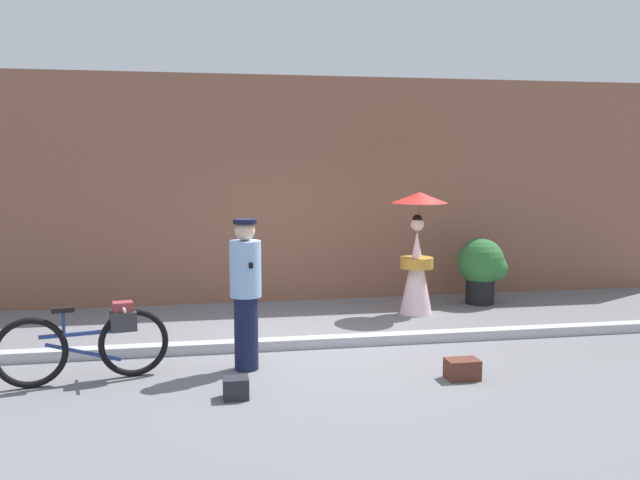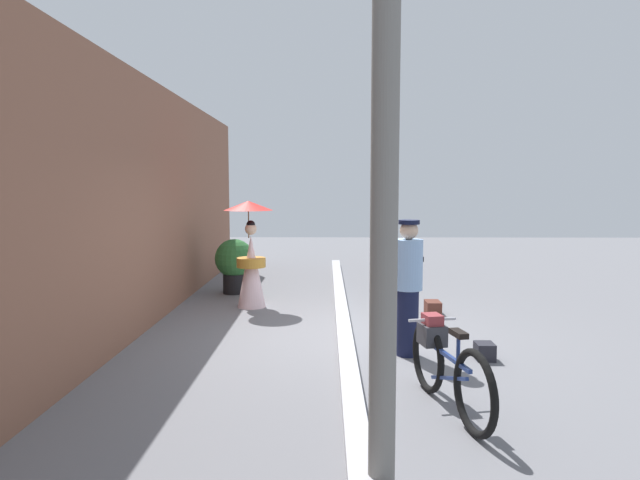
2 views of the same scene
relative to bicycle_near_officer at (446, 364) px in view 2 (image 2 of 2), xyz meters
The scene contains 10 objects.
ground_plane 2.65m from the bicycle_near_officer, 19.01° to the left, with size 30.00×30.00×0.00m, color slate.
building_wall 4.78m from the bicycle_near_officer, 57.34° to the left, with size 14.00×0.40×3.61m, color brown.
sidewalk_curb 2.64m from the bicycle_near_officer, 19.01° to the left, with size 14.00×0.20×0.12m, color #B2B2B7.
bicycle_near_officer is the anchor object (origin of this frame).
person_officer 1.67m from the bicycle_near_officer, ahead, with size 0.34×0.38×1.65m.
person_with_parasol 4.93m from the bicycle_near_officer, 29.02° to the left, with size 0.83×0.83×1.81m.
potted_plant_by_door 6.23m from the bicycle_near_officer, 27.27° to the left, with size 0.76×0.74×1.05m.
backpack_on_pavement 3.86m from the bicycle_near_officer, ahead, with size 0.34×0.23×0.21m.
backpack_spare 1.67m from the bicycle_near_officer, 28.62° to the right, with size 0.24×0.21×0.20m.
utility_pole 2.53m from the bicycle_near_officer, 152.50° to the left, with size 0.18×0.18×4.80m, color slate.
Camera 2 is at (-7.36, 0.24, 2.03)m, focal length 30.72 mm.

